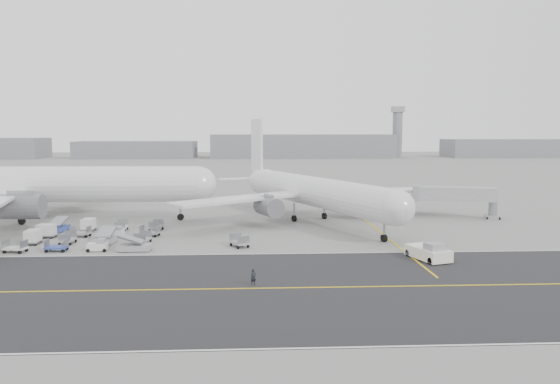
{
  "coord_description": "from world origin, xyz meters",
  "views": [
    {
      "loc": [
        9.6,
        -72.83,
        16.18
      ],
      "look_at": [
        13.88,
        12.0,
        6.65
      ],
      "focal_mm": 35.0,
      "sensor_mm": 36.0,
      "label": 1
    }
  ],
  "objects_px": {
    "control_tower": "(397,131)",
    "pushback_tug": "(429,252)",
    "jet_bridge": "(455,196)",
    "ground_crew_a": "(253,277)",
    "airliner_a": "(32,185)",
    "airliner_b": "(310,191)"
  },
  "relations": [
    {
      "from": "control_tower",
      "to": "pushback_tug",
      "type": "xyz_separation_m",
      "value": [
        -68.26,
        -271.48,
        -15.29
      ]
    },
    {
      "from": "jet_bridge",
      "to": "ground_crew_a",
      "type": "relative_size",
      "value": 9.05
    },
    {
      "from": "airliner_a",
      "to": "control_tower",
      "type": "bearing_deg",
      "value": -27.27
    },
    {
      "from": "control_tower",
      "to": "pushback_tug",
      "type": "relative_size",
      "value": 3.76
    },
    {
      "from": "airliner_b",
      "to": "pushback_tug",
      "type": "relative_size",
      "value": 6.17
    },
    {
      "from": "pushback_tug",
      "to": "jet_bridge",
      "type": "bearing_deg",
      "value": 46.89
    },
    {
      "from": "ground_crew_a",
      "to": "pushback_tug",
      "type": "bearing_deg",
      "value": 0.22
    },
    {
      "from": "jet_bridge",
      "to": "ground_crew_a",
      "type": "height_order",
      "value": "jet_bridge"
    },
    {
      "from": "control_tower",
      "to": "jet_bridge",
      "type": "distance_m",
      "value": 244.72
    },
    {
      "from": "control_tower",
      "to": "airliner_a",
      "type": "xyz_separation_m",
      "value": [
        -129.92,
        -238.46,
        -9.66
      ]
    },
    {
      "from": "pushback_tug",
      "to": "ground_crew_a",
      "type": "height_order",
      "value": "pushback_tug"
    },
    {
      "from": "control_tower",
      "to": "ground_crew_a",
      "type": "relative_size",
      "value": 17.76
    },
    {
      "from": "control_tower",
      "to": "airliner_a",
      "type": "distance_m",
      "value": 271.73
    },
    {
      "from": "jet_bridge",
      "to": "ground_crew_a",
      "type": "bearing_deg",
      "value": -116.17
    },
    {
      "from": "jet_bridge",
      "to": "airliner_b",
      "type": "bearing_deg",
      "value": -161.26
    },
    {
      "from": "pushback_tug",
      "to": "jet_bridge",
      "type": "relative_size",
      "value": 0.52
    },
    {
      "from": "airliner_b",
      "to": "jet_bridge",
      "type": "bearing_deg",
      "value": -20.19
    },
    {
      "from": "control_tower",
      "to": "airliner_b",
      "type": "distance_m",
      "value": 253.63
    },
    {
      "from": "control_tower",
      "to": "ground_crew_a",
      "type": "distance_m",
      "value": 296.3
    },
    {
      "from": "ground_crew_a",
      "to": "jet_bridge",
      "type": "bearing_deg",
      "value": 24.06
    },
    {
      "from": "airliner_b",
      "to": "ground_crew_a",
      "type": "height_order",
      "value": "airliner_b"
    },
    {
      "from": "control_tower",
      "to": "jet_bridge",
      "type": "bearing_deg",
      "value": -102.43
    }
  ]
}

